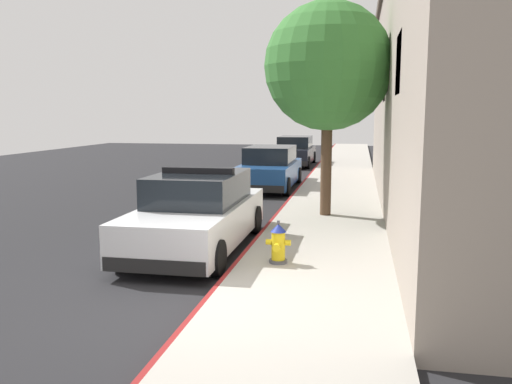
{
  "coord_description": "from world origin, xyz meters",
  "views": [
    {
      "loc": [
        2.06,
        -7.07,
        2.77
      ],
      "look_at": [
        -0.23,
        4.66,
        1.0
      ],
      "focal_mm": 37.34,
      "sensor_mm": 36.0,
      "label": 1
    }
  ],
  "objects_px": {
    "parked_car_silver_ahead": "(270,169)",
    "parked_car_dark_far": "(295,152)",
    "police_cruiser": "(198,213)",
    "street_tree": "(328,67)",
    "fire_hydrant": "(278,244)"
  },
  "relations": [
    {
      "from": "police_cruiser",
      "to": "parked_car_silver_ahead",
      "type": "xyz_separation_m",
      "value": [
        -0.04,
        9.13,
        -0.0
      ]
    },
    {
      "from": "police_cruiser",
      "to": "street_tree",
      "type": "xyz_separation_m",
      "value": [
        2.38,
        3.47,
        3.18
      ]
    },
    {
      "from": "police_cruiser",
      "to": "street_tree",
      "type": "relative_size",
      "value": 0.9
    },
    {
      "from": "police_cruiser",
      "to": "fire_hydrant",
      "type": "height_order",
      "value": "police_cruiser"
    },
    {
      "from": "parked_car_dark_far",
      "to": "street_tree",
      "type": "relative_size",
      "value": 0.9
    },
    {
      "from": "parked_car_silver_ahead",
      "to": "fire_hydrant",
      "type": "height_order",
      "value": "parked_car_silver_ahead"
    },
    {
      "from": "police_cruiser",
      "to": "parked_car_silver_ahead",
      "type": "distance_m",
      "value": 9.13
    },
    {
      "from": "fire_hydrant",
      "to": "street_tree",
      "type": "bearing_deg",
      "value": 83.68
    },
    {
      "from": "parked_car_dark_far",
      "to": "street_tree",
      "type": "height_order",
      "value": "street_tree"
    },
    {
      "from": "parked_car_dark_far",
      "to": "fire_hydrant",
      "type": "height_order",
      "value": "parked_car_dark_far"
    },
    {
      "from": "police_cruiser",
      "to": "parked_car_silver_ahead",
      "type": "bearing_deg",
      "value": 90.24
    },
    {
      "from": "fire_hydrant",
      "to": "street_tree",
      "type": "height_order",
      "value": "street_tree"
    },
    {
      "from": "fire_hydrant",
      "to": "street_tree",
      "type": "xyz_separation_m",
      "value": [
        0.52,
        4.73,
        3.42
      ]
    },
    {
      "from": "street_tree",
      "to": "police_cruiser",
      "type": "bearing_deg",
      "value": -124.42
    },
    {
      "from": "parked_car_silver_ahead",
      "to": "parked_car_dark_far",
      "type": "bearing_deg",
      "value": 90.99
    }
  ]
}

